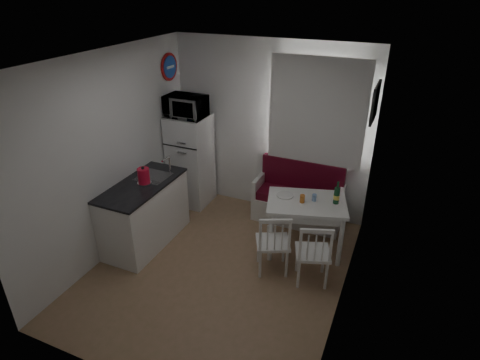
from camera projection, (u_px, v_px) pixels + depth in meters
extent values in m
cube|color=#8E724C|center=(220.00, 269.00, 5.11)|extent=(3.00, 3.50, 0.02)
cube|color=white|center=(214.00, 59.00, 3.93)|extent=(3.00, 3.50, 0.02)
cube|color=white|center=(270.00, 129.00, 5.95)|extent=(3.00, 0.02, 2.60)
cube|color=white|center=(116.00, 271.00, 3.09)|extent=(3.00, 0.02, 2.60)
cube|color=white|center=(111.00, 157.00, 5.05)|extent=(0.02, 3.50, 2.60)
cube|color=white|center=(352.00, 205.00, 3.98)|extent=(0.02, 3.50, 2.60)
cube|color=white|center=(318.00, 115.00, 5.53)|extent=(1.22, 0.06, 1.47)
cube|color=white|center=(317.00, 113.00, 5.45)|extent=(1.35, 0.02, 1.50)
cube|color=white|center=(145.00, 215.00, 5.46)|extent=(0.60, 1.30, 0.86)
cube|color=black|center=(141.00, 185.00, 5.25)|extent=(0.62, 1.32, 0.03)
cube|color=#99999E|center=(154.00, 180.00, 5.47)|extent=(0.40, 0.40, 0.10)
cylinder|color=silver|center=(170.00, 165.00, 5.48)|extent=(0.02, 0.02, 0.26)
cylinder|color=#1A449D|center=(170.00, 67.00, 5.84)|extent=(0.03, 0.40, 0.40)
cube|color=black|center=(375.00, 102.00, 4.55)|extent=(0.04, 0.52, 0.42)
cube|color=white|center=(297.00, 211.00, 6.03)|extent=(1.30, 0.50, 0.36)
cube|color=#590A1D|center=(298.00, 197.00, 5.92)|extent=(1.24, 0.46, 0.12)
cube|color=#590A1D|center=(303.00, 175.00, 5.95)|extent=(1.24, 0.10, 0.46)
cube|color=white|center=(307.00, 203.00, 5.15)|extent=(1.16, 0.95, 0.04)
cube|color=white|center=(306.00, 208.00, 5.19)|extent=(1.03, 0.83, 0.12)
cylinder|color=white|center=(305.00, 227.00, 5.32)|extent=(0.06, 0.06, 0.71)
cube|color=white|center=(273.00, 242.00, 4.92)|extent=(0.52, 0.52, 0.04)
cube|color=white|center=(269.00, 234.00, 4.68)|extent=(0.36, 0.20, 0.42)
cube|color=white|center=(313.00, 252.00, 4.74)|extent=(0.50, 0.49, 0.04)
cube|color=white|center=(310.00, 245.00, 4.50)|extent=(0.37, 0.16, 0.42)
cube|color=white|center=(191.00, 160.00, 6.34)|extent=(0.58, 0.58, 1.46)
imported|color=white|center=(186.00, 106.00, 5.89)|extent=(0.58, 0.40, 0.32)
cylinder|color=red|center=(144.00, 176.00, 5.18)|extent=(0.19, 0.19, 0.25)
cylinder|color=orange|center=(302.00, 199.00, 5.10)|extent=(0.06, 0.06, 0.10)
cylinder|color=#80A6DA|center=(314.00, 198.00, 5.13)|extent=(0.06, 0.06, 0.09)
cylinder|color=white|center=(285.00, 195.00, 5.26)|extent=(0.22, 0.22, 0.02)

